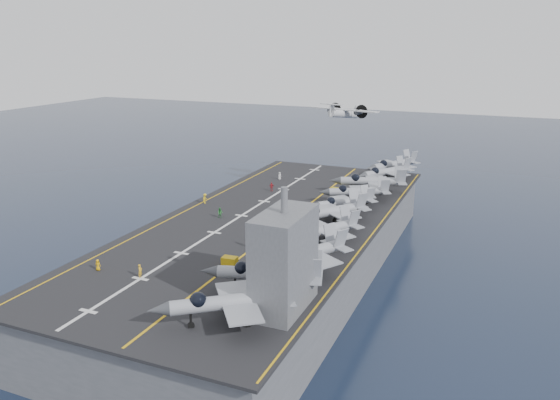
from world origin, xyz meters
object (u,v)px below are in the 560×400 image
at_px(fighter_jet_0, 230,300).
at_px(transport_plane, 344,114).
at_px(island_superstructure, 284,249).
at_px(tow_cart_a, 230,261).

xyz_separation_m(fighter_jet_0, transport_plane, (-15.18, 94.09, 8.93)).
relative_size(fighter_jet_0, transport_plane, 0.84).
bearing_deg(island_superstructure, tow_cart_a, 143.98).
height_order(tow_cart_a, transport_plane, transport_plane).
height_order(island_superstructure, tow_cart_a, island_superstructure).
height_order(fighter_jet_0, transport_plane, transport_plane).
distance_m(island_superstructure, tow_cart_a, 16.43).
relative_size(island_superstructure, tow_cart_a, 6.73).
bearing_deg(fighter_jet_0, island_superstructure, 54.32).
bearing_deg(tow_cart_a, island_superstructure, -36.02).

